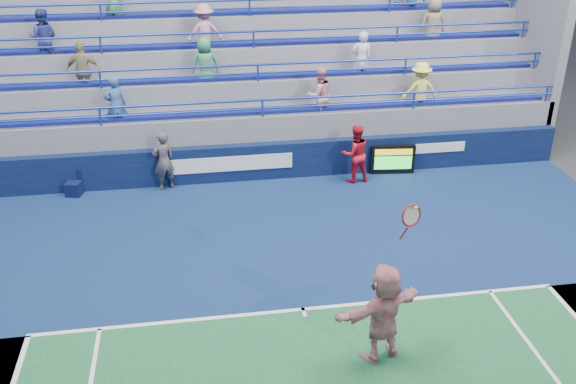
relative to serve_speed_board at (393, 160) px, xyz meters
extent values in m
plane|color=#333538|center=(-3.83, -6.23, -0.46)|extent=(120.00, 120.00, 0.00)
cube|color=navy|center=(-3.83, -4.03, -0.45)|extent=(18.00, 8.40, 0.02)
cube|color=white|center=(-3.83, -6.23, -0.44)|extent=(11.00, 0.10, 0.01)
cube|color=white|center=(-3.83, -6.33, -0.44)|extent=(0.08, 0.30, 0.01)
cube|color=#091033|center=(-3.83, 0.27, 0.09)|extent=(18.00, 0.30, 1.10)
cube|color=white|center=(-4.83, 0.11, 0.14)|extent=(3.60, 0.02, 0.45)
cube|color=white|center=(1.37, 0.11, 0.24)|extent=(1.80, 0.02, 0.30)
cube|color=slate|center=(-3.83, 3.22, 0.09)|extent=(18.00, 5.60, 1.10)
cube|color=slate|center=(-3.83, 3.22, 0.47)|extent=(18.00, 5.60, 1.85)
cube|color=navy|center=(-3.83, 0.87, 1.44)|extent=(17.40, 0.45, 0.10)
cylinder|color=#1E36A5|center=(-3.83, 0.47, 1.89)|extent=(18.00, 0.07, 0.07)
cube|color=slate|center=(-3.83, 3.72, 0.84)|extent=(18.00, 4.60, 2.60)
cube|color=navy|center=(-3.83, 1.87, 2.19)|extent=(17.40, 0.45, 0.10)
cylinder|color=#1E36A5|center=(-3.83, 1.47, 2.64)|extent=(18.00, 0.07, 0.07)
cube|color=slate|center=(-3.83, 4.22, 1.22)|extent=(18.00, 3.60, 3.35)
cube|color=navy|center=(-3.83, 2.87, 2.94)|extent=(17.40, 0.45, 0.10)
cylinder|color=#1E36A5|center=(-3.83, 2.47, 3.39)|extent=(18.00, 0.07, 0.07)
cube|color=slate|center=(-3.83, 4.72, 1.59)|extent=(18.00, 2.60, 4.10)
cube|color=navy|center=(-3.83, 3.87, 3.69)|extent=(17.40, 0.45, 0.10)
cylinder|color=#1E36A5|center=(-3.83, 3.47, 4.14)|extent=(18.00, 0.07, 0.07)
cube|color=slate|center=(-3.83, 5.22, 1.97)|extent=(18.00, 1.60, 4.85)
imported|color=#F5EA5F|center=(0.98, 0.87, 1.82)|extent=(1.10, 0.63, 1.70)
imported|color=silver|center=(-0.60, 1.87, 2.57)|extent=(0.65, 0.46, 1.70)
imported|color=#3E8858|center=(-5.33, 1.87, 2.57)|extent=(0.90, 0.66, 1.70)
imported|color=#C57F9D|center=(-5.27, 2.87, 3.32)|extent=(1.15, 0.73, 1.70)
imported|color=#958B63|center=(-8.81, 1.87, 2.57)|extent=(1.03, 0.50, 1.70)
imported|color=pink|center=(-2.09, 0.87, 1.82)|extent=(0.97, 0.84, 1.70)
imported|color=#88795B|center=(1.98, 2.87, 3.32)|extent=(0.83, 0.54, 1.70)
imported|color=#419051|center=(-7.97, 3.87, 4.07)|extent=(0.70, 0.54, 1.70)
imported|color=navy|center=(-9.96, 2.87, 3.32)|extent=(0.89, 0.72, 1.70)
imported|color=#2D5B87|center=(-7.92, 0.87, 1.82)|extent=(0.71, 0.56, 1.70)
cube|color=black|center=(0.00, 0.01, 0.00)|extent=(1.32, 0.28, 0.91)
cube|color=gold|center=(0.00, -0.07, 0.27)|extent=(1.12, 0.02, 0.18)
cube|color=#19E533|center=(0.00, -0.07, -0.07)|extent=(1.12, 0.02, 0.41)
cube|color=#0B1138|center=(-9.23, -0.02, -0.26)|extent=(0.49, 0.49, 0.40)
cube|color=#0B1138|center=(-9.23, 0.16, 0.10)|extent=(0.40, 0.14, 0.31)
imported|color=white|center=(-2.65, -7.82, 0.53)|extent=(1.92, 1.18, 1.98)
torus|color=maroon|center=(-2.30, -7.82, 2.51)|extent=(0.41, 0.23, 0.40)
cylinder|color=maroon|center=(-2.40, -7.82, 2.18)|extent=(0.09, 0.23, 0.36)
sphere|color=#CDE435|center=(-2.25, -7.87, 2.68)|extent=(0.07, 0.07, 0.07)
imported|color=#131936|center=(-6.71, 0.01, 0.42)|extent=(0.75, 0.65, 1.75)
imported|color=red|center=(-1.26, -0.33, 0.41)|extent=(0.92, 0.76, 1.74)
camera|label=1|loc=(-5.81, -16.84, 7.66)|focal=40.00mm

